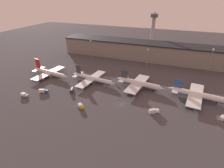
# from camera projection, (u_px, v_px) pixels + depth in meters

# --- Properties ---
(ground) EXTENTS (600.00, 600.00, 0.00)m
(ground) POSITION_uv_depth(u_px,v_px,m) (121.00, 105.00, 121.25)
(ground) COLOR #423F44
(terminal_building) EXTENTS (203.39, 25.86, 19.85)m
(terminal_building) POSITION_uv_depth(u_px,v_px,m) (148.00, 51.00, 199.48)
(terminal_building) COLOR gray
(terminal_building) RESTS_ON ground
(airplane_0) EXTENTS (41.99, 35.90, 14.38)m
(airplane_0) POSITION_uv_depth(u_px,v_px,m) (50.00, 73.00, 161.54)
(airplane_0) COLOR silver
(airplane_0) RESTS_ON ground
(airplane_1) EXTENTS (43.71, 37.31, 13.29)m
(airplane_1) POSITION_uv_depth(u_px,v_px,m) (93.00, 79.00, 150.70)
(airplane_1) COLOR silver
(airplane_1) RESTS_ON ground
(airplane_2) EXTENTS (41.36, 36.30, 12.70)m
(airplane_2) POSITION_uv_depth(u_px,v_px,m) (139.00, 84.00, 141.16)
(airplane_2) COLOR silver
(airplane_2) RESTS_ON ground
(airplane_3) EXTENTS (44.08, 37.96, 12.70)m
(airplane_3) POSITION_uv_depth(u_px,v_px,m) (197.00, 95.00, 125.82)
(airplane_3) COLOR white
(airplane_3) RESTS_ON ground
(service_vehicle_0) EXTENTS (6.21, 3.23, 2.81)m
(service_vehicle_0) POSITION_uv_depth(u_px,v_px,m) (24.00, 95.00, 130.00)
(service_vehicle_0) COLOR #9EA3A8
(service_vehicle_0) RESTS_ON ground
(service_vehicle_1) EXTENTS (6.63, 5.59, 3.39)m
(service_vehicle_1) POSITION_uv_depth(u_px,v_px,m) (153.00, 111.00, 111.74)
(service_vehicle_1) COLOR white
(service_vehicle_1) RESTS_ON ground
(service_vehicle_2) EXTENTS (5.16, 6.91, 2.81)m
(service_vehicle_2) POSITION_uv_depth(u_px,v_px,m) (223.00, 117.00, 106.63)
(service_vehicle_2) COLOR #282D38
(service_vehicle_2) RESTS_ON ground
(service_vehicle_3) EXTENTS (7.23, 4.23, 3.14)m
(service_vehicle_3) POSITION_uv_depth(u_px,v_px,m) (43.00, 91.00, 134.87)
(service_vehicle_3) COLOR #195199
(service_vehicle_3) RESTS_ON ground
(service_vehicle_4) EXTENTS (4.22, 6.77, 3.08)m
(service_vehicle_4) POSITION_uv_depth(u_px,v_px,m) (72.00, 90.00, 136.23)
(service_vehicle_4) COLOR #282D38
(service_vehicle_4) RESTS_ON ground
(service_vehicle_5) EXTENTS (5.30, 4.33, 3.19)m
(service_vehicle_5) POSITION_uv_depth(u_px,v_px,m) (81.00, 106.00, 116.74)
(service_vehicle_5) COLOR gold
(service_vehicle_5) RESTS_ON ground
(lamp_post_0) EXTENTS (1.80, 1.80, 22.79)m
(lamp_post_0) POSITION_uv_depth(u_px,v_px,m) (91.00, 47.00, 195.44)
(lamp_post_0) COLOR slate
(lamp_post_0) RESTS_ON ground
(lamp_post_1) EXTENTS (1.80, 1.80, 19.58)m
(lamp_post_1) POSITION_uv_depth(u_px,v_px,m) (147.00, 55.00, 176.46)
(lamp_post_1) COLOR slate
(lamp_post_1) RESTS_ON ground
(lamp_post_2) EXTENTS (1.80, 1.80, 25.76)m
(lamp_post_2) POSITION_uv_depth(u_px,v_px,m) (211.00, 59.00, 156.97)
(lamp_post_2) COLOR slate
(lamp_post_2) RESTS_ON ground
(control_tower) EXTENTS (9.00, 9.00, 49.14)m
(control_tower) POSITION_uv_depth(u_px,v_px,m) (153.00, 29.00, 218.87)
(control_tower) COLOR #99999E
(control_tower) RESTS_ON ground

